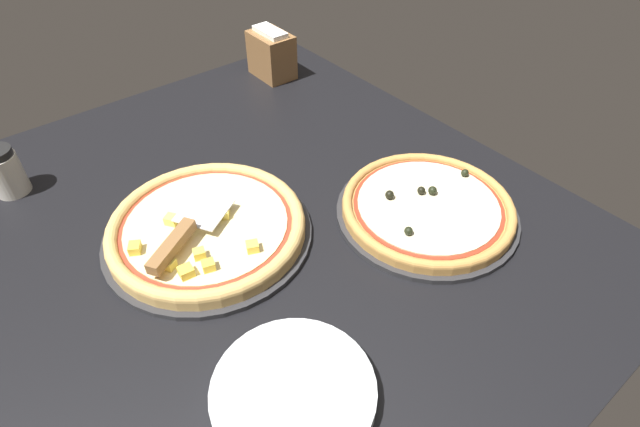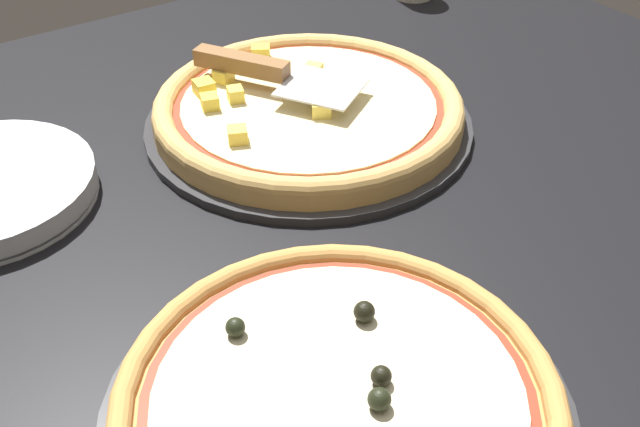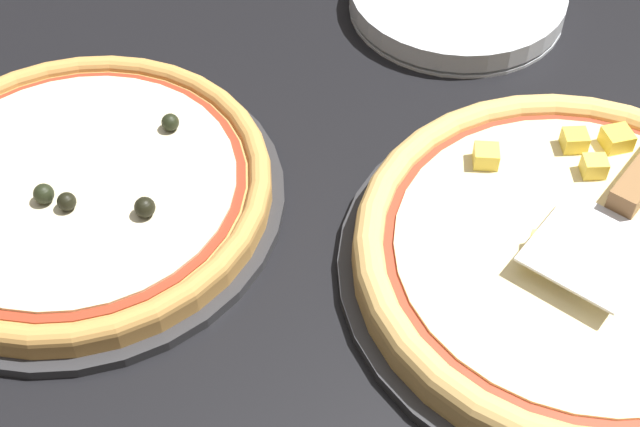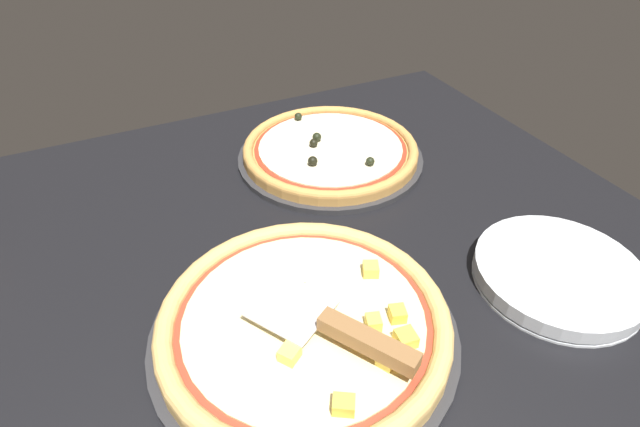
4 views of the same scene
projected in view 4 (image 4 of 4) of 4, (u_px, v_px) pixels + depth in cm
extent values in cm
cube|color=black|center=(290.00, 287.00, 70.25)|extent=(120.14, 106.40, 3.60)
cylinder|color=#2D2D30|center=(304.00, 332.00, 61.16)|extent=(37.61, 37.61, 1.00)
cylinder|color=#DBAD60|center=(304.00, 324.00, 60.26)|extent=(35.35, 35.35, 1.92)
torus|color=#DBAD60|center=(304.00, 319.00, 59.67)|extent=(35.35, 35.35, 2.41)
cylinder|color=#A33823|center=(304.00, 318.00, 59.62)|extent=(30.73, 30.73, 0.15)
cylinder|color=beige|center=(304.00, 318.00, 59.55)|extent=(28.99, 28.99, 0.40)
cube|color=#F4D64C|center=(371.00, 269.00, 64.63)|extent=(2.64, 2.66, 1.58)
cube|color=yellow|center=(397.00, 314.00, 58.75)|extent=(2.38, 2.47, 1.58)
cube|color=yellow|center=(344.00, 405.00, 49.52)|extent=(2.90, 2.77, 1.58)
cube|color=#F4D64C|center=(373.00, 322.00, 57.72)|extent=(2.22, 2.35, 1.58)
cube|color=yellow|center=(406.00, 338.00, 55.93)|extent=(2.39, 2.48, 1.58)
cube|color=#F9E05B|center=(387.00, 359.00, 53.81)|extent=(2.69, 2.61, 1.58)
cube|color=#F9E05B|center=(289.00, 354.00, 54.31)|extent=(2.83, 2.80, 1.58)
cube|color=#F9E05B|center=(297.00, 291.00, 61.58)|extent=(2.71, 2.61, 1.58)
cylinder|color=#2D2D30|center=(330.00, 157.00, 93.33)|extent=(34.37, 34.37, 1.00)
cylinder|color=#C68E47|center=(330.00, 151.00, 92.56)|extent=(32.31, 32.31, 1.51)
torus|color=#C68E47|center=(330.00, 148.00, 92.09)|extent=(32.31, 32.31, 1.84)
cylinder|color=maroon|center=(330.00, 147.00, 92.04)|extent=(28.09, 28.09, 0.15)
cylinder|color=beige|center=(330.00, 147.00, 91.97)|extent=(26.50, 26.50, 0.40)
sphere|color=black|center=(370.00, 161.00, 86.16)|extent=(1.53, 1.53, 1.53)
sphere|color=black|center=(313.00, 161.00, 86.11)|extent=(1.69, 1.69, 1.69)
sphere|color=black|center=(298.00, 116.00, 99.46)|extent=(1.51, 1.51, 1.51)
sphere|color=black|center=(317.00, 137.00, 92.72)|extent=(1.67, 1.67, 1.67)
sphere|color=black|center=(314.00, 143.00, 91.16)|extent=(1.53, 1.53, 1.53)
cube|color=silver|center=(291.00, 307.00, 58.36)|extent=(11.36, 11.59, 0.24)
cube|color=olive|center=(368.00, 341.00, 53.44)|extent=(7.95, 11.14, 2.00)
cylinder|color=silver|center=(556.00, 280.00, 68.39)|extent=(22.38, 22.38, 0.70)
cylinder|color=silver|center=(557.00, 276.00, 67.96)|extent=(22.38, 22.38, 0.70)
cylinder|color=silver|center=(559.00, 272.00, 67.53)|extent=(22.38, 22.38, 0.70)
cylinder|color=silver|center=(560.00, 269.00, 67.10)|extent=(22.38, 22.38, 0.70)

